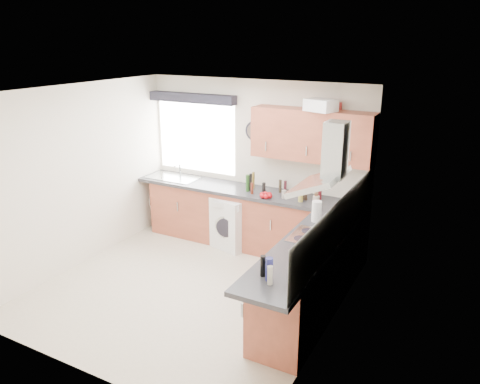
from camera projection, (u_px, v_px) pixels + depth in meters
The scene contains 41 objects.
ground_plane at pixel (192, 289), 6.01m from camera, with size 3.60×3.60×0.00m, color beige.
ceiling at pixel (184, 91), 5.22m from camera, with size 3.60×3.60×0.02m, color white.
wall_back at pixel (255, 163), 7.12m from camera, with size 3.60×0.02×2.50m, color silver.
wall_front at pixel (73, 255), 4.11m from camera, with size 3.60×0.02×2.50m, color silver.
wall_left at pixel (80, 177), 6.42m from camera, with size 0.02×3.60×2.50m, color silver.
wall_right at pixel (334, 223), 4.81m from camera, with size 0.02×3.60×2.50m, color silver.
window at pixel (196, 137), 7.49m from camera, with size 1.40×0.02×1.10m, color white.
window_blind at pixel (192, 98), 7.22m from camera, with size 1.50×0.18×0.14m, color black.
splashback at pixel (341, 220), 5.09m from camera, with size 0.01×3.00×0.54m, color white.
base_cab_back at pixel (240, 218), 7.18m from camera, with size 3.00×0.58×0.86m, color brown.
base_cab_corner at pixel (342, 238), 6.46m from camera, with size 0.60×0.60×0.86m, color brown.
base_cab_right at pixel (308, 281), 5.33m from camera, with size 0.58×2.10×0.86m, color brown.
worktop_back at pixel (246, 191), 6.99m from camera, with size 3.60×0.62×0.05m, color #27272A.
worktop_right at pixel (305, 250), 5.06m from camera, with size 0.62×2.42×0.05m, color #27272A.
sink at pixel (173, 175), 7.56m from camera, with size 0.84×0.46×0.10m, color #A2A9AD, non-canonical shape.
oven at pixel (312, 276), 5.46m from camera, with size 0.56×0.58×0.85m, color black.
hob_plate at pixel (314, 237), 5.30m from camera, with size 0.52×0.52×0.01m, color #A2A9AD.
extractor_hood at pixel (327, 166), 4.99m from camera, with size 0.52×0.78×0.66m, color #A2A9AD, non-canonical shape.
upper_cabinets at pixel (312, 135), 6.38m from camera, with size 1.70×0.35×0.70m, color brown.
washing_machine at pixel (234, 222), 7.12m from camera, with size 0.54×0.52×0.79m, color white.
wall_clock at pixel (254, 131), 6.93m from camera, with size 0.30×0.30×0.04m, color black.
casserole at pixel (321, 105), 6.09m from camera, with size 0.38×0.27×0.16m, color white.
storage_box at pixel (332, 106), 6.23m from camera, with size 0.21×0.18×0.10m, color #C03332.
utensil_pot at pixel (316, 201), 6.32m from camera, with size 0.09×0.09×0.13m, color tan.
kitchen_roll at pixel (317, 211), 5.74m from camera, with size 0.12×0.12×0.26m, color white.
tomato_cluster at pixel (266, 195), 6.61m from camera, with size 0.16×0.16×0.07m, color #A60C13, non-canonical shape.
jar_0 at pixel (253, 180), 7.00m from camera, with size 0.04×0.04×0.25m, color olive.
jar_1 at pixel (247, 183), 6.86m from camera, with size 0.05×0.05×0.25m, color #214719.
jar_2 at pixel (305, 193), 6.51m from camera, with size 0.07×0.07×0.20m, color #33261C.
jar_3 at pixel (252, 188), 6.76m from camera, with size 0.04×0.04×0.17m, color #5C2113.
jar_4 at pixel (280, 186), 6.82m from camera, with size 0.04×0.04×0.19m, color #2F261A.
jar_5 at pixel (301, 190), 6.72m from camera, with size 0.05×0.05×0.15m, color black.
jar_6 at pixel (251, 182), 6.89m from camera, with size 0.04×0.04×0.26m, color black.
jar_7 at pixel (320, 195), 6.52m from camera, with size 0.06×0.06×0.14m, color #561218.
jar_8 at pixel (284, 194), 6.59m from camera, with size 0.06×0.06×0.11m, color gray.
jar_9 at pixel (285, 186), 6.87m from camera, with size 0.04×0.04×0.16m, color #541E26.
jar_10 at pixel (301, 193), 6.43m from camera, with size 0.07×0.07×0.26m, color #A79639.
jar_11 at pixel (264, 189), 6.72m from camera, with size 0.05×0.05×0.18m, color black.
bottle_0 at pixel (270, 275), 4.28m from camera, with size 0.05×0.05×0.18m, color #A69E8E.
bottle_1 at pixel (263, 266), 4.42m from camera, with size 0.05×0.05×0.21m, color black.
bottle_2 at pixel (269, 269), 4.34m from camera, with size 0.07×0.07×0.23m, color navy.
Camera 1 is at (3.05, -4.39, 3.08)m, focal length 35.00 mm.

